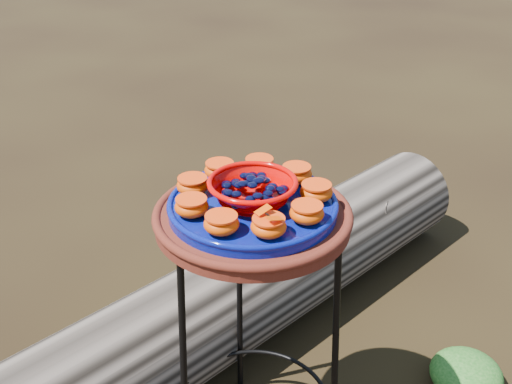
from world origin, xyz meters
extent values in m
cylinder|color=#4B190A|center=(0.00, 0.00, 0.72)|extent=(0.43, 0.43, 0.03)
cylinder|color=#070047|center=(0.00, 0.00, 0.75)|extent=(0.37, 0.37, 0.02)
ellipsoid|color=#CE4600|center=(0.01, -0.14, 0.78)|extent=(0.07, 0.07, 0.04)
ellipsoid|color=#CE4600|center=(0.09, -0.10, 0.78)|extent=(0.07, 0.07, 0.04)
ellipsoid|color=#CE4600|center=(0.14, -0.02, 0.78)|extent=(0.07, 0.07, 0.04)
ellipsoid|color=#CE4600|center=(0.12, 0.08, 0.78)|extent=(0.07, 0.07, 0.04)
ellipsoid|color=#CE4600|center=(0.04, 0.13, 0.78)|extent=(0.07, 0.07, 0.04)
ellipsoid|color=#CE4600|center=(-0.05, 0.13, 0.78)|extent=(0.07, 0.07, 0.04)
ellipsoid|color=#CE4600|center=(-0.12, 0.06, 0.78)|extent=(0.07, 0.07, 0.04)
ellipsoid|color=#CE4600|center=(-0.13, -0.03, 0.78)|extent=(0.07, 0.07, 0.04)
ellipsoid|color=#CE4600|center=(-0.08, -0.11, 0.78)|extent=(0.07, 0.07, 0.04)
ellipsoid|color=#0E4510|center=(0.66, 0.09, 0.05)|extent=(0.22, 0.22, 0.11)
ellipsoid|color=#0E4510|center=(-0.24, 0.43, 0.09)|extent=(0.36, 0.36, 0.18)
camera|label=1|loc=(-0.22, -1.20, 1.44)|focal=45.00mm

